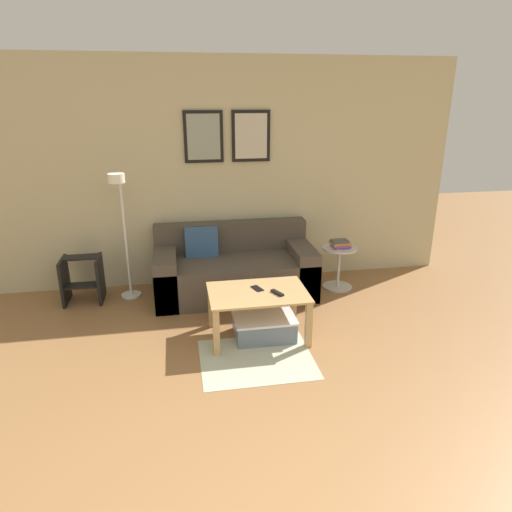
{
  "coord_description": "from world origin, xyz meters",
  "views": [
    {
      "loc": [
        -0.45,
        -1.39,
        2.15
      ],
      "look_at": [
        0.18,
        2.19,
        0.85
      ],
      "focal_mm": 32.0,
      "sensor_mm": 36.0,
      "label": 1
    }
  ],
  "objects_px": {
    "couch": "(234,270)",
    "remote_control": "(277,293)",
    "floor_lamp": "(122,219)",
    "step_stool": "(82,278)",
    "storage_bin": "(264,326)",
    "side_table": "(339,263)",
    "cell_phone": "(257,288)",
    "book_stack": "(340,244)",
    "coffee_table": "(258,300)"
  },
  "relations": [
    {
      "from": "couch",
      "to": "cell_phone",
      "type": "relative_size",
      "value": 12.49
    },
    {
      "from": "step_stool",
      "to": "book_stack",
      "type": "bearing_deg",
      "value": -2.39
    },
    {
      "from": "couch",
      "to": "remote_control",
      "type": "distance_m",
      "value": 1.14
    },
    {
      "from": "storage_bin",
      "to": "side_table",
      "type": "bearing_deg",
      "value": 42.42
    },
    {
      "from": "step_stool",
      "to": "cell_phone",
      "type": "bearing_deg",
      "value": -30.53
    },
    {
      "from": "side_table",
      "to": "storage_bin",
      "type": "bearing_deg",
      "value": -137.58
    },
    {
      "from": "couch",
      "to": "book_stack",
      "type": "height_order",
      "value": "couch"
    },
    {
      "from": "couch",
      "to": "floor_lamp",
      "type": "xyz_separation_m",
      "value": [
        -1.15,
        -0.03,
        0.65
      ]
    },
    {
      "from": "coffee_table",
      "to": "book_stack",
      "type": "height_order",
      "value": "book_stack"
    },
    {
      "from": "coffee_table",
      "to": "remote_control",
      "type": "height_order",
      "value": "remote_control"
    },
    {
      "from": "remote_control",
      "to": "step_stool",
      "type": "height_order",
      "value": "step_stool"
    },
    {
      "from": "side_table",
      "to": "book_stack",
      "type": "distance_m",
      "value": 0.24
    },
    {
      "from": "cell_phone",
      "to": "book_stack",
      "type": "bearing_deg",
      "value": 17.81
    },
    {
      "from": "floor_lamp",
      "to": "storage_bin",
      "type": "bearing_deg",
      "value": -37.79
    },
    {
      "from": "side_table",
      "to": "remote_control",
      "type": "distance_m",
      "value": 1.43
    },
    {
      "from": "step_stool",
      "to": "storage_bin",
      "type": "bearing_deg",
      "value": -31.73
    },
    {
      "from": "floor_lamp",
      "to": "remote_control",
      "type": "distance_m",
      "value": 1.83
    },
    {
      "from": "cell_phone",
      "to": "side_table",
      "type": "bearing_deg",
      "value": 17.67
    },
    {
      "from": "couch",
      "to": "coffee_table",
      "type": "relative_size",
      "value": 1.95
    },
    {
      "from": "couch",
      "to": "book_stack",
      "type": "relative_size",
      "value": 7.91
    },
    {
      "from": "coffee_table",
      "to": "step_stool",
      "type": "xyz_separation_m",
      "value": [
        -1.73,
        1.09,
        -0.1
      ]
    },
    {
      "from": "storage_bin",
      "to": "remote_control",
      "type": "bearing_deg",
      "value": -29.43
    },
    {
      "from": "book_stack",
      "to": "coffee_table",
      "type": "bearing_deg",
      "value": -139.38
    },
    {
      "from": "book_stack",
      "to": "remote_control",
      "type": "relative_size",
      "value": 1.47
    },
    {
      "from": "couch",
      "to": "book_stack",
      "type": "bearing_deg",
      "value": -2.47
    },
    {
      "from": "storage_bin",
      "to": "step_stool",
      "type": "bearing_deg",
      "value": 148.27
    },
    {
      "from": "side_table",
      "to": "step_stool",
      "type": "relative_size",
      "value": 1.0
    },
    {
      "from": "floor_lamp",
      "to": "step_stool",
      "type": "height_order",
      "value": "floor_lamp"
    },
    {
      "from": "coffee_table",
      "to": "cell_phone",
      "type": "distance_m",
      "value": 0.11
    },
    {
      "from": "floor_lamp",
      "to": "side_table",
      "type": "relative_size",
      "value": 2.88
    },
    {
      "from": "coffee_table",
      "to": "book_stack",
      "type": "relative_size",
      "value": 4.05
    },
    {
      "from": "storage_bin",
      "to": "cell_phone",
      "type": "height_order",
      "value": "cell_phone"
    },
    {
      "from": "couch",
      "to": "cell_phone",
      "type": "bearing_deg",
      "value": -84.27
    },
    {
      "from": "coffee_table",
      "to": "side_table",
      "type": "height_order",
      "value": "side_table"
    },
    {
      "from": "coffee_table",
      "to": "remote_control",
      "type": "bearing_deg",
      "value": -25.63
    },
    {
      "from": "remote_control",
      "to": "storage_bin",
      "type": "bearing_deg",
      "value": 124.42
    },
    {
      "from": "couch",
      "to": "cell_phone",
      "type": "distance_m",
      "value": 0.98
    },
    {
      "from": "storage_bin",
      "to": "book_stack",
      "type": "height_order",
      "value": "book_stack"
    },
    {
      "from": "storage_bin",
      "to": "step_stool",
      "type": "height_order",
      "value": "step_stool"
    },
    {
      "from": "floor_lamp",
      "to": "step_stool",
      "type": "xyz_separation_m",
      "value": [
        -0.49,
        0.1,
        -0.67
      ]
    },
    {
      "from": "storage_bin",
      "to": "floor_lamp",
      "type": "height_order",
      "value": "floor_lamp"
    },
    {
      "from": "floor_lamp",
      "to": "side_table",
      "type": "height_order",
      "value": "floor_lamp"
    },
    {
      "from": "cell_phone",
      "to": "step_stool",
      "type": "xyz_separation_m",
      "value": [
        -1.74,
        1.02,
        -0.19
      ]
    },
    {
      "from": "storage_bin",
      "to": "step_stool",
      "type": "relative_size",
      "value": 1.14
    },
    {
      "from": "floor_lamp",
      "to": "step_stool",
      "type": "distance_m",
      "value": 0.83
    },
    {
      "from": "coffee_table",
      "to": "couch",
      "type": "bearing_deg",
      "value": 95.06
    },
    {
      "from": "couch",
      "to": "coffee_table",
      "type": "distance_m",
      "value": 1.03
    },
    {
      "from": "couch",
      "to": "step_stool",
      "type": "relative_size",
      "value": 3.53
    },
    {
      "from": "remote_control",
      "to": "floor_lamp",
      "type": "bearing_deg",
      "value": 116.65
    },
    {
      "from": "side_table",
      "to": "cell_phone",
      "type": "distance_m",
      "value": 1.45
    }
  ]
}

